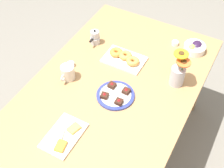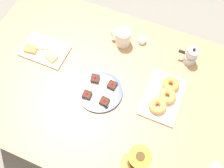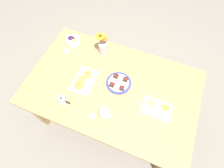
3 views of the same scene
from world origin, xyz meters
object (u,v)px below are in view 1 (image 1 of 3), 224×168
Objects in this scene: cheese_platter at (64,136)px; jam_cup_berry at (175,43)px; grape_bowl at (195,47)px; croissant_platter at (124,58)px; coffee_mug at (68,72)px; dining_table at (112,97)px; flower_vase at (178,74)px; moka_pot at (95,38)px; jam_cup_honey at (71,64)px; dessert_plate at (115,95)px.

jam_cup_berry is at bearing 165.85° from cheese_platter.
grape_bowl reaches higher than croissant_platter.
dining_table is at bearing 100.88° from coffee_mug.
croissant_platter reaches higher than cheese_platter.
dining_table is 6.54× the size of flower_vase.
coffee_mug is at bearing -36.74° from croissant_platter.
jam_cup_berry is (-0.59, 0.20, 0.10)m from dining_table.
moka_pot is (0.26, -0.52, 0.03)m from jam_cup_berry.
jam_cup_honey is 0.29m from moka_pot.
coffee_mug is 0.47× the size of cheese_platter.
coffee_mug is at bearing -79.12° from dining_table.
cheese_platter is at bearing -0.95° from croissant_platter.
grape_bowl is 3.17× the size of jam_cup_honey.
jam_cup_berry is 0.20× the size of flower_vase.
croissant_platter is at bearing -50.50° from grape_bowl.
grape_bowl is at bearing 155.45° from dessert_plate.
grape_bowl is 0.54× the size of croissant_platter.
moka_pot is at bearing -68.39° from grape_bowl.
grape_bowl is 0.71m from dessert_plate.
jam_cup_honey is 0.40× the size of moka_pot.
croissant_platter reaches higher than jam_cup_berry.
grape_bowl reaches higher than cheese_platter.
dessert_plate reaches higher than croissant_platter.
dessert_plate is at bearing -24.55° from grape_bowl.
croissant_platter is 0.41m from jam_cup_berry.
coffee_mug reaches higher than jam_cup_berry.
coffee_mug is 0.46m from cheese_platter.
dining_table is at bearing -29.97° from grape_bowl.
flower_vase reaches higher than jam_cup_honey.
jam_cup_honey is (-0.05, -0.34, 0.10)m from dining_table.
grape_bowl is 0.14m from jam_cup_berry.
coffee_mug is 0.52× the size of dessert_plate.
jam_cup_honey is at bearing -52.43° from croissant_platter.
flower_vase is (-0.68, 0.40, 0.07)m from cheese_platter.
jam_cup_honey is at bearing -97.59° from dining_table.
dessert_plate is at bearing -45.80° from flower_vase.
dining_table is 10.53× the size of grape_bowl.
coffee_mug reaches higher than cheese_platter.
dining_table is 0.63m from jam_cup_berry.
jam_cup_honey is 0.20× the size of dessert_plate.
jam_cup_berry is (-0.32, 0.25, -0.01)m from croissant_platter.
dessert_plate is at bearing 44.31° from moka_pot.
dessert_plate is 0.53m from moka_pot.
moka_pot is at bearing -136.07° from dining_table.
croissant_platter is 0.40m from flower_vase.
jam_cup_berry is 0.66m from dessert_plate.
moka_pot reaches higher than jam_cup_berry.
moka_pot reaches higher than jam_cup_honey.
croissant_platter is 5.83× the size of jam_cup_honey.
jam_cup_berry is at bearing 166.78° from dessert_plate.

